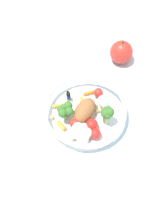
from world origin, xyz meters
TOP-DOWN VIEW (x-y plane):
  - ground_plane at (0.00, 0.00)m, footprint 2.40×2.40m
  - food_container at (0.01, -0.00)m, footprint 0.23×0.23m
  - loose_apple at (-0.17, 0.17)m, footprint 0.07×0.07m
  - folded_napkin at (0.22, -0.12)m, footprint 0.15×0.15m

SIDE VIEW (x-z plane):
  - ground_plane at x=0.00m, z-range 0.00..0.00m
  - folded_napkin at x=0.22m, z-range 0.00..0.01m
  - food_container at x=0.01m, z-range -0.01..0.06m
  - loose_apple at x=-0.17m, z-range -0.01..0.08m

